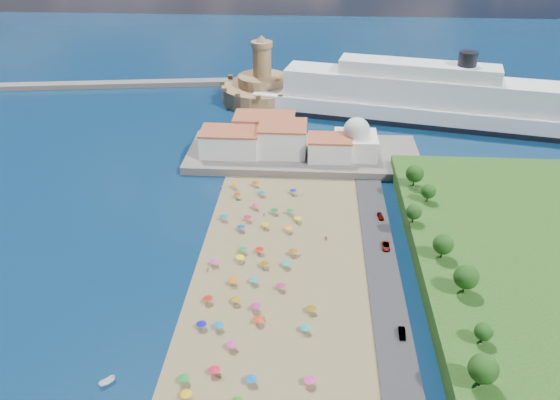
{
  "coord_description": "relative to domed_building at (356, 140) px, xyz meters",
  "views": [
    {
      "loc": [
        13.51,
        -121.98,
        92.21
      ],
      "look_at": [
        4.0,
        25.0,
        8.0
      ],
      "focal_mm": 35.0,
      "sensor_mm": 36.0,
      "label": 1
    }
  ],
  "objects": [
    {
      "name": "domed_building",
      "position": [
        0.0,
        0.0,
        0.0
      ],
      "size": [
        16.0,
        16.0,
        15.0
      ],
      "color": "silver",
      "rests_on": "terrace"
    },
    {
      "name": "beachgoers",
      "position": [
        -29.8,
        -67.27,
        -7.89
      ],
      "size": [
        37.68,
        97.02,
        1.85
      ],
      "color": "tan",
      "rests_on": "beach"
    },
    {
      "name": "ground",
      "position": [
        -30.0,
        -71.0,
        -8.97
      ],
      "size": [
        700.0,
        700.0,
        0.0
      ],
      "primitive_type": "plane",
      "color": "#071938",
      "rests_on": "ground"
    },
    {
      "name": "jetty",
      "position": [
        -42.0,
        37.0,
        -7.77
      ],
      "size": [
        18.0,
        70.0,
        2.4
      ],
      "primitive_type": "cube",
      "color": "#59544C",
      "rests_on": "ground"
    },
    {
      "name": "cruise_ship",
      "position": [
        29.04,
        45.95,
        0.65
      ],
      "size": [
        150.08,
        52.93,
        32.51
      ],
      "color": "black",
      "rests_on": "ground"
    },
    {
      "name": "breakwater",
      "position": [
        -140.0,
        82.0,
        -7.67
      ],
      "size": [
        199.03,
        34.77,
        2.6
      ],
      "primitive_type": "cube",
      "rotation": [
        0.0,
        0.0,
        0.14
      ],
      "color": "#59544C",
      "rests_on": "ground"
    },
    {
      "name": "fortress",
      "position": [
        -42.0,
        67.0,
        -2.29
      ],
      "size": [
        40.0,
        40.0,
        32.4
      ],
      "color": "#A68553",
      "rests_on": "ground"
    },
    {
      "name": "hillside_trees",
      "position": [
        18.83,
        -75.94,
        1.28
      ],
      "size": [
        13.12,
        106.9,
        7.78
      ],
      "color": "#382314",
      "rests_on": "hillside"
    },
    {
      "name": "terrace",
      "position": [
        -20.0,
        2.0,
        -7.47
      ],
      "size": [
        90.0,
        36.0,
        3.0
      ],
      "primitive_type": "cube",
      "color": "#59544C",
      "rests_on": "ground"
    },
    {
      "name": "beach_parasols",
      "position": [
        -31.36,
        -82.04,
        -6.83
      ],
      "size": [
        30.88,
        115.89,
        2.2
      ],
      "color": "gray",
      "rests_on": "beach"
    },
    {
      "name": "waterfront_buildings",
      "position": [
        -33.05,
        2.64,
        -1.1
      ],
      "size": [
        57.0,
        29.0,
        11.0
      ],
      "color": "silver",
      "rests_on": "terrace"
    },
    {
      "name": "parked_cars",
      "position": [
        6.0,
        -63.84,
        -7.6
      ],
      "size": [
        2.43,
        57.1,
        1.39
      ],
      "color": "gray",
      "rests_on": "promenade"
    }
  ]
}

